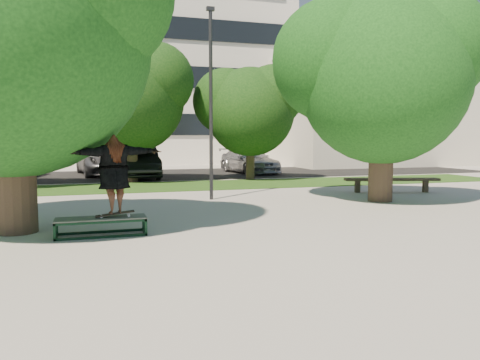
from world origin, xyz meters
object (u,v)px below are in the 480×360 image
object	(u,v)px
bench	(392,180)
car_grey	(107,160)
tree_right	(379,70)
grind_box	(101,226)
car_silver_a	(14,163)
car_dark	(140,163)
lamppost	(211,102)
tree_left	(4,19)
car_silver_b	(249,161)

from	to	relation	value
bench	car_grey	world-z (taller)	car_grey
tree_right	grind_box	size ratio (longest dim) A/B	3.62
bench	grind_box	bearing A→B (deg)	-139.39
car_silver_a	car_dark	distance (m)	6.32
car_silver_a	car_grey	size ratio (longest dim) A/B	0.75
lamppost	grind_box	world-z (taller)	lamppost
lamppost	grind_box	size ratio (longest dim) A/B	3.39
car_dark	car_grey	xyz separation A→B (m)	(-1.50, 2.66, 0.04)
tree_left	car_silver_b	xyz separation A→B (m)	(10.12, 14.61, -3.71)
bench	car_dark	xyz separation A→B (m)	(-8.31, 8.87, 0.34)
bench	car_dark	size ratio (longest dim) A/B	0.73
car_silver_a	bench	bearing A→B (deg)	-27.03
lamppost	car_grey	distance (m)	12.11
tree_left	car_grey	world-z (taller)	tree_left
grind_box	car_grey	size ratio (longest dim) A/B	0.31
grind_box	car_grey	bearing A→B (deg)	88.25
bench	car_grey	bearing A→B (deg)	145.92
grind_box	car_grey	world-z (taller)	car_grey
tree_right	car_silver_a	bearing A→B (deg)	134.22
car_grey	bench	bearing A→B (deg)	-56.91
grind_box	car_dark	size ratio (longest dim) A/B	0.38
bench	car_silver_b	world-z (taller)	car_silver_b
bench	tree_right	bearing A→B (deg)	-119.52
tree_right	grind_box	xyz separation A→B (m)	(-8.42, -2.94, -3.90)
tree_left	car_dark	bearing A→B (deg)	73.43
grind_box	car_silver_b	distance (m)	17.65
tree_right	car_silver_b	bearing A→B (deg)	90.40
lamppost	bench	distance (m)	7.33
car_dark	car_grey	bearing A→B (deg)	119.38
tree_left	tree_right	world-z (taller)	tree_left
bench	car_silver_a	distance (m)	17.97
lamppost	car_dark	bearing A→B (deg)	99.63
car_silver_a	car_dark	bearing A→B (deg)	-8.26
car_dark	car_grey	world-z (taller)	car_grey
tree_left	car_grey	bearing A→B (deg)	81.54
tree_left	grind_box	size ratio (longest dim) A/B	3.95
car_dark	car_silver_b	xyz separation A→B (m)	(6.33, 1.86, -0.07)
lamppost	car_silver_b	xyz separation A→B (m)	(4.83, 10.70, -2.44)
tree_right	car_dark	bearing A→B (deg)	120.81
car_silver_a	car_silver_b	size ratio (longest dim) A/B	0.90
bench	car_silver_a	size ratio (longest dim) A/B	0.78
car_silver_a	car_silver_b	bearing A→B (deg)	9.52
tree_right	car_dark	size ratio (longest dim) A/B	1.37
car_silver_b	bench	bearing A→B (deg)	-88.67
lamppost	bench	world-z (taller)	lamppost
bench	car_silver_b	distance (m)	10.91
grind_box	bench	bearing A→B (deg)	25.10
car_silver_a	tree_left	bearing A→B (deg)	-71.31
bench	car_silver_a	bearing A→B (deg)	158.29
car_dark	car_silver_a	bearing A→B (deg)	161.48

